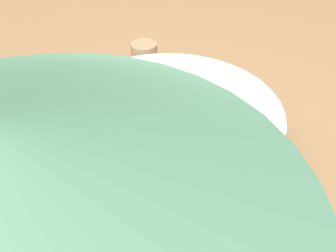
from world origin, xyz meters
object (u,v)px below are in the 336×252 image
at_px(throw_pillow_2, 91,105).
at_px(throw_pillow_4, 102,139).
at_px(throw_pillow_1, 93,89).
at_px(throw_pillow_3, 88,121).
at_px(side_table, 144,57).
at_px(throw_pillow_0, 113,75).
at_px(round_bed, 168,130).

distance_m(throw_pillow_2, throw_pillow_4, 0.64).
distance_m(throw_pillow_1, throw_pillow_3, 0.66).
xyz_separation_m(throw_pillow_1, throw_pillow_3, (0.62, 0.23, 0.03)).
height_order(throw_pillow_3, side_table, throw_pillow_3).
distance_m(throw_pillow_1, throw_pillow_2, 0.33).
xyz_separation_m(throw_pillow_1, throw_pillow_4, (0.83, 0.48, 0.02)).
distance_m(throw_pillow_0, side_table, 1.47).
bearing_deg(throw_pillow_0, throw_pillow_4, 17.13).
relative_size(throw_pillow_0, throw_pillow_2, 0.86).
bearing_deg(side_table, throw_pillow_1, -1.28).
distance_m(round_bed, throw_pillow_2, 0.95).
xyz_separation_m(throw_pillow_2, throw_pillow_3, (0.30, 0.12, 0.03)).
distance_m(throw_pillow_1, throw_pillow_4, 0.96).
relative_size(throw_pillow_0, throw_pillow_4, 0.97).
bearing_deg(throw_pillow_1, throw_pillow_4, 30.17).
height_order(throw_pillow_0, throw_pillow_2, throw_pillow_0).
xyz_separation_m(throw_pillow_0, throw_pillow_3, (0.92, 0.10, -0.01)).
bearing_deg(throw_pillow_4, throw_pillow_2, -144.22).
distance_m(round_bed, throw_pillow_1, 1.01).
bearing_deg(throw_pillow_1, throw_pillow_0, 156.59).
xyz_separation_m(throw_pillow_4, side_table, (-2.51, -0.44, -0.48)).
bearing_deg(throw_pillow_0, side_table, -176.07).
xyz_separation_m(round_bed, throw_pillow_0, (-0.34, -0.80, 0.42)).
relative_size(throw_pillow_1, side_table, 1.17).
distance_m(throw_pillow_3, throw_pillow_4, 0.33).
bearing_deg(throw_pillow_1, throw_pillow_2, 19.44).
bearing_deg(throw_pillow_0, throw_pillow_3, 5.97).
distance_m(throw_pillow_2, throw_pillow_3, 0.33).
distance_m(throw_pillow_0, throw_pillow_1, 0.34).
relative_size(round_bed, side_table, 5.58).
xyz_separation_m(throw_pillow_0, throw_pillow_1, (0.31, -0.13, -0.04)).
bearing_deg(throw_pillow_3, throw_pillow_0, -174.03).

